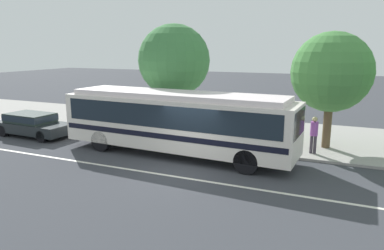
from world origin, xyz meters
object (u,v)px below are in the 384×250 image
(transit_bus, at_px, (177,119))
(pedestrian_waiting_near_sign, at_px, (314,132))
(street_tree_mid_block, at_px, (331,72))
(sedan_behind_bus, at_px, (32,123))
(street_tree_near_stop, at_px, (174,61))
(bus_stop_sign, at_px, (253,116))

(transit_bus, relative_size, pedestrian_waiting_near_sign, 6.47)
(transit_bus, height_order, street_tree_mid_block, street_tree_mid_block)
(sedan_behind_bus, bearing_deg, street_tree_near_stop, 25.71)
(pedestrian_waiting_near_sign, bearing_deg, transit_bus, -158.48)
(transit_bus, xyz_separation_m, street_tree_mid_block, (6.32, 3.64, 2.06))
(sedan_behind_bus, distance_m, pedestrian_waiting_near_sign, 15.07)
(pedestrian_waiting_near_sign, distance_m, street_tree_near_stop, 8.34)
(bus_stop_sign, xyz_separation_m, street_tree_mid_block, (3.22, 1.74, 2.01))
(sedan_behind_bus, bearing_deg, bus_stop_sign, 8.87)
(sedan_behind_bus, relative_size, street_tree_near_stop, 0.77)
(street_tree_near_stop, bearing_deg, bus_stop_sign, -17.78)
(street_tree_mid_block, bearing_deg, pedestrian_waiting_near_sign, -109.76)
(street_tree_near_stop, bearing_deg, pedestrian_waiting_near_sign, -8.77)
(pedestrian_waiting_near_sign, relative_size, bus_stop_sign, 0.67)
(transit_bus, distance_m, street_tree_mid_block, 7.58)
(sedan_behind_bus, height_order, street_tree_near_stop, street_tree_near_stop)
(bus_stop_sign, bearing_deg, sedan_behind_bus, -171.13)
(sedan_behind_bus, distance_m, bus_stop_sign, 12.35)
(transit_bus, distance_m, street_tree_near_stop, 4.66)
(pedestrian_waiting_near_sign, relative_size, street_tree_near_stop, 0.28)
(transit_bus, bearing_deg, bus_stop_sign, 31.52)
(pedestrian_waiting_near_sign, distance_m, street_tree_mid_block, 2.99)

